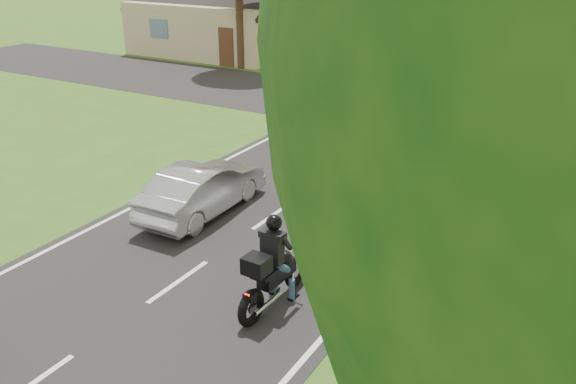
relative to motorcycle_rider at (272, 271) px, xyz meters
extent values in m
plane|color=#375818|center=(-2.29, -0.27, -0.81)|extent=(140.00, 140.00, 0.00)
cube|color=black|center=(-2.29, 9.73, -0.81)|extent=(8.00, 100.00, 0.01)
cube|color=black|center=(-2.29, 15.73, -0.81)|extent=(60.00, 7.00, 0.01)
torus|color=black|center=(0.03, 0.90, -0.45)|extent=(0.18, 0.73, 0.72)
torus|color=black|center=(-0.03, -0.74, -0.45)|extent=(0.20, 0.79, 0.79)
cube|color=black|center=(0.00, 0.19, -0.12)|extent=(0.34, 1.05, 0.33)
sphere|color=black|center=(0.01, 0.46, 0.08)|extent=(0.37, 0.37, 0.37)
cube|color=black|center=(-0.01, -0.19, 0.08)|extent=(0.39, 0.61, 0.11)
cube|color=#FF0C07|center=(-0.03, -0.86, -0.10)|extent=(0.11, 0.04, 0.05)
cylinder|color=silver|center=(0.16, -0.42, -0.47)|extent=(0.13, 0.88, 0.10)
cylinder|color=black|center=(0.02, 0.68, 0.27)|extent=(0.68, 0.06, 0.04)
cube|color=black|center=(-0.02, -0.52, 0.40)|extent=(0.50, 0.45, 0.35)
cube|color=black|center=(0.00, 0.02, 0.55)|extent=(0.45, 0.25, 0.66)
sphere|color=black|center=(0.00, 0.10, 1.06)|extent=(0.33, 0.33, 0.33)
cylinder|color=navy|center=(-0.23, 0.39, -0.56)|extent=(0.14, 0.14, 0.49)
cylinder|color=navy|center=(0.25, 0.38, -0.56)|extent=(0.14, 0.14, 0.49)
imported|color=black|center=(-0.89, 7.67, -0.10)|extent=(2.82, 5.28, 1.41)
imported|color=#BBBCC0|center=(-4.05, 2.95, -0.10)|extent=(1.61, 4.30, 1.40)
imported|color=#97989E|center=(-3.98, 10.94, -0.03)|extent=(2.00, 4.58, 1.54)
cylinder|color=black|center=(2.91, 13.73, 2.19)|extent=(0.20, 0.20, 6.00)
cylinder|color=black|center=(-7.49, 17.73, 2.19)|extent=(0.20, 0.20, 6.00)
cylinder|color=#533225|center=(3.91, -2.27, 4.19)|extent=(0.28, 0.28, 10.00)
cylinder|color=slate|center=(2.41, 2.73, 0.19)|extent=(0.05, 0.05, 2.00)
cube|color=silver|center=(2.41, 2.70, 1.09)|extent=(0.55, 0.04, 0.45)
cylinder|color=slate|center=(2.61, 10.73, 0.19)|extent=(0.05, 0.05, 2.00)
cube|color=#0C591E|center=(2.61, 10.70, 1.09)|extent=(0.55, 0.04, 0.45)
cylinder|color=#332316|center=(-14.29, 19.73, 2.27)|extent=(0.44, 0.44, 6.16)
cube|color=tan|center=(-18.29, 23.73, 0.79)|extent=(10.00, 8.00, 3.20)
camera|label=1|loc=(5.70, -9.09, 6.31)|focal=38.00mm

